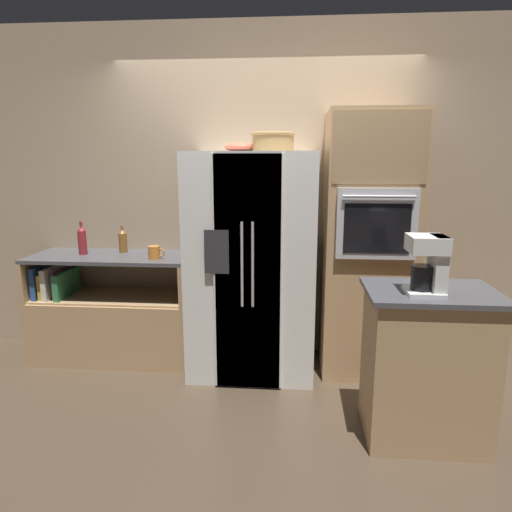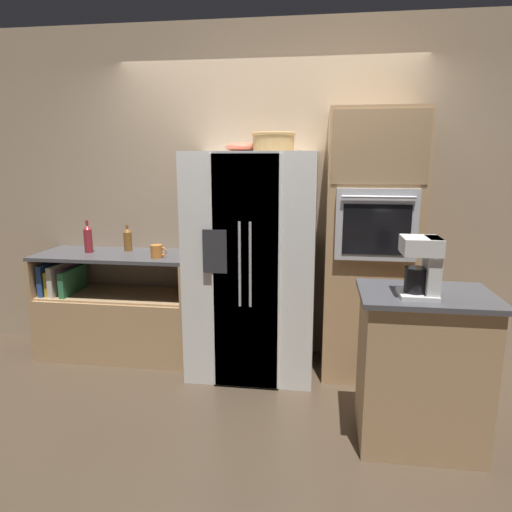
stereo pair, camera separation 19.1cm
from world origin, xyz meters
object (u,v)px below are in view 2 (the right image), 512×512
(wall_oven, at_px, (370,246))
(coffee_maker, at_px, (424,265))
(bottle_short, at_px, (88,238))
(wicker_basket, at_px, (274,141))
(fruit_bowl, at_px, (242,147))
(bottle_tall, at_px, (128,239))
(mug, at_px, (157,251))
(refrigerator, at_px, (253,264))

(wall_oven, bearing_deg, coffee_maker, -79.98)
(wall_oven, relative_size, bottle_short, 7.38)
(bottle_short, bearing_deg, wicker_basket, -4.92)
(fruit_bowl, height_order, bottle_short, fruit_bowl)
(fruit_bowl, bearing_deg, coffee_maker, -39.91)
(fruit_bowl, xyz_separation_m, bottle_short, (-1.36, 0.08, -0.76))
(bottle_tall, distance_m, mug, 0.43)
(refrigerator, xyz_separation_m, bottle_short, (-1.45, 0.12, 0.15))
(bottle_short, xyz_separation_m, mug, (0.66, -0.13, -0.07))
(fruit_bowl, bearing_deg, wicker_basket, -13.86)
(wicker_basket, relative_size, coffee_maker, 0.97)
(wall_oven, height_order, coffee_maker, wall_oven)
(bottle_short, bearing_deg, bottle_tall, 19.75)
(wall_oven, relative_size, coffee_maker, 6.12)
(wall_oven, xyz_separation_m, fruit_bowl, (-1.00, -0.03, 0.76))
(bottle_short, bearing_deg, wall_oven, -1.08)
(mug, bearing_deg, refrigerator, 0.74)
(fruit_bowl, height_order, bottle_tall, fruit_bowl)
(wall_oven, bearing_deg, fruit_bowl, -178.16)
(refrigerator, relative_size, wall_oven, 0.85)
(wicker_basket, height_order, coffee_maker, wicker_basket)
(wall_oven, bearing_deg, wicker_basket, -172.87)
(fruit_bowl, xyz_separation_m, bottle_tall, (-1.05, 0.19, -0.78))
(fruit_bowl, relative_size, bottle_short, 0.93)
(bottle_short, bearing_deg, refrigerator, -4.68)
(bottle_tall, bearing_deg, refrigerator, -11.36)
(fruit_bowl, bearing_deg, mug, -175.73)
(fruit_bowl, distance_m, coffee_maker, 1.68)
(refrigerator, xyz_separation_m, mug, (-0.79, -0.01, 0.09))
(bottle_short, relative_size, coffee_maker, 0.83)
(refrigerator, distance_m, coffee_maker, 1.47)
(refrigerator, bearing_deg, bottle_tall, 168.64)
(wicker_basket, xyz_separation_m, fruit_bowl, (-0.25, 0.06, -0.04))
(bottle_tall, xyz_separation_m, mug, (0.35, -0.24, -0.05))
(refrigerator, distance_m, wall_oven, 0.93)
(bottle_short, distance_m, coffee_maker, 2.76)
(fruit_bowl, bearing_deg, bottle_short, 176.77)
(wall_oven, bearing_deg, mug, -177.16)
(refrigerator, bearing_deg, wicker_basket, -7.14)
(coffee_maker, bearing_deg, mug, 153.52)
(wicker_basket, height_order, bottle_tall, wicker_basket)
(bottle_short, bearing_deg, coffee_maker, -22.76)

